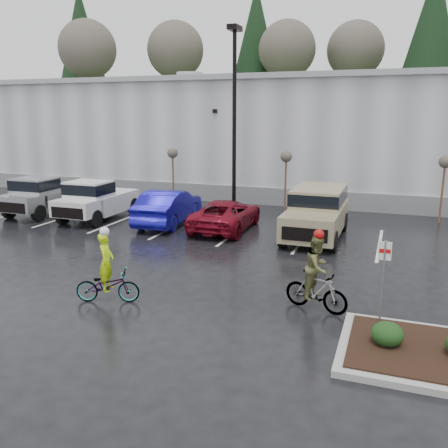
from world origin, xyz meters
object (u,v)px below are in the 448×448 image
(car_blue, at_px, (169,207))
(cyclist_hivis, at_px, (107,279))
(sapling_mid, at_px, (286,160))
(sapling_west, at_px, (173,156))
(sapling_east, at_px, (445,165))
(pickup_silver, at_px, (48,194))
(lamppost, at_px, (234,101))
(suv_tan, at_px, (316,214))
(fire_lane_sign, at_px, (383,273))
(car_red, at_px, (226,215))
(cyclist_olive, at_px, (317,281))
(pickup_white, at_px, (101,198))

(car_blue, distance_m, cyclist_hivis, 9.50)
(sapling_mid, xyz_separation_m, cyclist_hivis, (-1.85, -13.68, -2.06))
(sapling_west, distance_m, sapling_east, 14.00)
(pickup_silver, bearing_deg, sapling_mid, 21.24)
(sapling_west, xyz_separation_m, cyclist_hivis, (4.65, -13.68, -2.06))
(lamppost, xyz_separation_m, suv_tan, (4.91, -3.81, -4.66))
(fire_lane_sign, bearing_deg, sapling_east, 80.25)
(cyclist_hivis, bearing_deg, car_blue, -1.69)
(sapling_west, bearing_deg, car_red, -43.83)
(pickup_silver, distance_m, cyclist_olive, 17.08)
(cyclist_olive, bearing_deg, car_blue, 62.66)
(sapling_east, bearing_deg, pickup_white, -163.81)
(fire_lane_sign, xyz_separation_m, pickup_white, (-13.55, 8.22, -0.43))
(pickup_white, bearing_deg, sapling_mid, 29.00)
(sapling_mid, bearing_deg, lamppost, -158.20)
(sapling_west, bearing_deg, pickup_white, -110.98)
(lamppost, bearing_deg, sapling_mid, 21.80)
(car_blue, bearing_deg, suv_tan, 172.82)
(lamppost, distance_m, suv_tan, 7.77)
(sapling_west, xyz_separation_m, fire_lane_sign, (11.80, -12.80, -1.32))
(lamppost, relative_size, fire_lane_sign, 4.19)
(lamppost, relative_size, suv_tan, 1.81)
(lamppost, bearing_deg, suv_tan, -37.85)
(fire_lane_sign, distance_m, cyclist_olive, 1.82)
(car_red, bearing_deg, lamppost, -77.76)
(sapling_mid, relative_size, suv_tan, 0.63)
(car_red, xyz_separation_m, cyclist_hivis, (-0.23, -8.99, -0.00))
(sapling_west, height_order, sapling_east, same)
(sapling_mid, bearing_deg, pickup_silver, -158.76)
(lamppost, xyz_separation_m, cyclist_hivis, (0.65, -12.68, -5.02))
(cyclist_olive, bearing_deg, sapling_mid, 32.59)
(sapling_west, xyz_separation_m, pickup_white, (-1.75, -4.58, -1.75))
(sapling_west, height_order, pickup_silver, sapling_west)
(fire_lane_sign, relative_size, car_red, 0.45)
(sapling_mid, relative_size, cyclist_hivis, 1.50)
(sapling_west, bearing_deg, cyclist_olive, -50.41)
(pickup_silver, relative_size, cyclist_hivis, 2.43)
(sapling_west, relative_size, sapling_east, 1.00)
(car_blue, bearing_deg, sapling_west, -71.71)
(sapling_west, distance_m, car_red, 7.08)
(sapling_east, xyz_separation_m, pickup_silver, (-19.03, -4.48, -1.75))
(sapling_east, relative_size, fire_lane_sign, 1.45)
(cyclist_hivis, bearing_deg, pickup_silver, 28.44)
(sapling_east, xyz_separation_m, car_red, (-9.11, -4.69, -2.06))
(lamppost, height_order, pickup_white, lamppost)
(cyclist_olive, bearing_deg, fire_lane_sign, -91.34)
(pickup_white, bearing_deg, car_red, -1.01)
(lamppost, xyz_separation_m, car_red, (0.89, -3.69, -5.01))
(sapling_west, distance_m, cyclist_hivis, 14.60)
(car_blue, height_order, car_red, car_blue)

